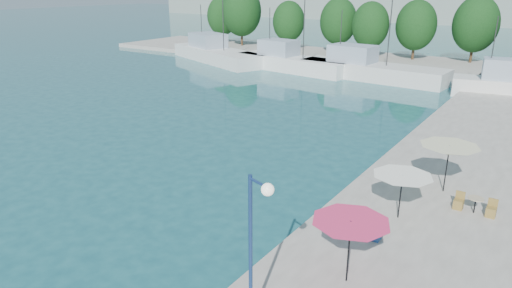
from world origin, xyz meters
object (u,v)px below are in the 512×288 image
Objects in this scene: umbrella_white at (402,180)px; trawler_03 at (368,70)px; trawler_01 at (216,54)px; umbrella_cream at (449,150)px; umbrella_pink at (350,228)px; street_lamp at (257,227)px; trawler_02 at (290,62)px.

trawler_03 is at bearing 113.35° from umbrella_white.
trawler_01 is 7.26× the size of umbrella_white.
trawler_03 is 36.15m from umbrella_white.
trawler_03 is at bearing 117.83° from umbrella_cream.
trawler_03 is (23.43, -0.21, 0.00)m from trawler_01.
umbrella_pink is 4.17m from street_lamp.
trawler_01 is at bearing 149.69° from street_lamp.
street_lamp is at bearing -27.81° from trawler_01.
umbrella_cream is (1.02, 4.10, 0.40)m from umbrella_white.
trawler_02 reaches higher than umbrella_cream.
street_lamp is (23.39, -42.18, 3.02)m from trawler_02.
umbrella_pink is 0.95× the size of umbrella_cream.
trawler_02 and trawler_03 have the same top height.
umbrella_pink is at bearing -96.08° from umbrella_cream.
street_lamp is (-1.36, -3.71, 1.33)m from umbrella_pink.
umbrella_white is (37.75, -33.38, 1.37)m from trawler_01.
street_lamp is at bearing -110.11° from umbrella_pink.
umbrella_white is 9.68m from street_lamp.
trawler_01 is 48.61m from umbrella_cream.
umbrella_cream is (1.05, 9.82, 0.09)m from umbrella_pink.
trawler_01 is 1.18× the size of trawler_02.
street_lamp reaches higher than umbrella_cream.
street_lamp reaches higher than umbrella_pink.
trawler_02 is at bearing 122.76° from umbrella_pink.
umbrella_pink is 0.55× the size of street_lamp.
trawler_03 is 6.64× the size of umbrella_white.
trawler_03 is at bearing 126.24° from street_lamp.
trawler_01 is 54.36m from umbrella_pink.
umbrella_white is 0.53× the size of street_lamp.
street_lamp is (-2.41, -13.53, 1.25)m from umbrella_cream.
trawler_02 is 38.59m from umbrella_cream.
trawler_03 is (10.45, 0.42, -0.00)m from trawler_02.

